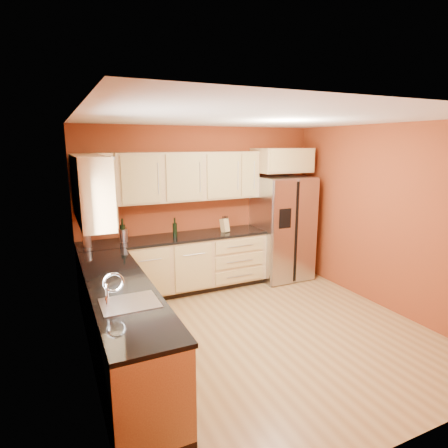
{
  "coord_description": "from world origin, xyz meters",
  "views": [
    {
      "loc": [
        -2.25,
        -3.7,
        2.33
      ],
      "look_at": [
        -0.1,
        0.9,
        1.23
      ],
      "focal_mm": 30.0,
      "sensor_mm": 36.0,
      "label": 1
    }
  ],
  "objects_px": {
    "wine_bottle_a": "(175,228)",
    "soap_dispenser": "(227,226)",
    "knife_block": "(225,225)",
    "refrigerator": "(282,228)",
    "canister_left": "(87,240)"
  },
  "relations": [
    {
      "from": "wine_bottle_a",
      "to": "knife_block",
      "type": "relative_size",
      "value": 1.4
    },
    {
      "from": "wine_bottle_a",
      "to": "knife_block",
      "type": "xyz_separation_m",
      "value": [
        0.84,
        0.0,
        -0.04
      ]
    },
    {
      "from": "refrigerator",
      "to": "canister_left",
      "type": "distance_m",
      "value": 3.2
    },
    {
      "from": "refrigerator",
      "to": "knife_block",
      "type": "relative_size",
      "value": 8.17
    },
    {
      "from": "refrigerator",
      "to": "canister_left",
      "type": "relative_size",
      "value": 9.25
    },
    {
      "from": "refrigerator",
      "to": "soap_dispenser",
      "type": "distance_m",
      "value": 1.05
    },
    {
      "from": "knife_block",
      "to": "wine_bottle_a",
      "type": "bearing_deg",
      "value": 159.76
    },
    {
      "from": "refrigerator",
      "to": "soap_dispenser",
      "type": "height_order",
      "value": "refrigerator"
    },
    {
      "from": "wine_bottle_a",
      "to": "soap_dispenser",
      "type": "xyz_separation_m",
      "value": [
        0.88,
        0.01,
        -0.06
      ]
    },
    {
      "from": "soap_dispenser",
      "to": "knife_block",
      "type": "bearing_deg",
      "value": -169.87
    },
    {
      "from": "refrigerator",
      "to": "soap_dispenser",
      "type": "bearing_deg",
      "value": 177.56
    },
    {
      "from": "refrigerator",
      "to": "soap_dispenser",
      "type": "xyz_separation_m",
      "value": [
        -1.05,
        0.04,
        0.12
      ]
    },
    {
      "from": "knife_block",
      "to": "soap_dispenser",
      "type": "relative_size",
      "value": 1.23
    },
    {
      "from": "refrigerator",
      "to": "knife_block",
      "type": "bearing_deg",
      "value": 178.01
    },
    {
      "from": "soap_dispenser",
      "to": "wine_bottle_a",
      "type": "bearing_deg",
      "value": -179.29
    }
  ]
}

